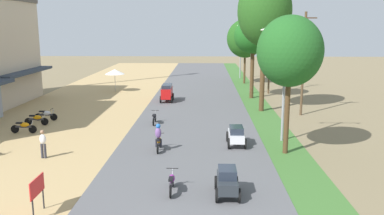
{
  "coord_description": "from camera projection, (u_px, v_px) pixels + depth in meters",
  "views": [
    {
      "loc": [
        0.83,
        -11.22,
        7.28
      ],
      "look_at": [
        -0.1,
        17.54,
        1.51
      ],
      "focal_mm": 37.89,
      "sensor_mm": 36.0,
      "label": 1
    }
  ],
  "objects": [
    {
      "name": "utility_pole_far",
      "position": [
        303.0,
        62.0,
        33.07
      ],
      "size": [
        1.8,
        0.2,
        8.46
      ],
      "color": "brown",
      "rests_on": "ground"
    },
    {
      "name": "car_sedan_white",
      "position": [
        236.0,
        135.0,
        24.92
      ],
      "size": [
        1.1,
        2.26,
        1.19
      ],
      "color": "silver",
      "rests_on": "road_strip"
    },
    {
      "name": "car_hatchback_charcoal",
      "position": [
        227.0,
        181.0,
        17.48
      ],
      "size": [
        1.04,
        2.0,
        1.23
      ],
      "color": "#282D33",
      "rests_on": "road_strip"
    },
    {
      "name": "parked_motorbike_fourth",
      "position": [
        24.0,
        126.0,
        27.82
      ],
      "size": [
        1.8,
        0.54,
        0.94
      ],
      "color": "black",
      "rests_on": "dirt_shoulder"
    },
    {
      "name": "motorbike_ahead_second",
      "position": [
        172.0,
        181.0,
        17.88
      ],
      "size": [
        0.54,
        1.8,
        0.94
      ],
      "color": "black",
      "rests_on": "road_strip"
    },
    {
      "name": "median_tree_third",
      "position": [
        253.0,
        37.0,
        40.47
      ],
      "size": [
        3.81,
        3.81,
        8.06
      ],
      "color": "#4C351E",
      "rests_on": "median_strip"
    },
    {
      "name": "motorbike_ahead_fourth",
      "position": [
        154.0,
        117.0,
        30.48
      ],
      "size": [
        0.54,
        1.8,
        0.94
      ],
      "color": "black",
      "rests_on": "road_strip"
    },
    {
      "name": "median_tree_second",
      "position": [
        265.0,
        12.0,
        33.66
      ],
      "size": [
        4.52,
        4.52,
        11.41
      ],
      "color": "#4C351E",
      "rests_on": "median_strip"
    },
    {
      "name": "streetlamp_near",
      "position": [
        285.0,
        76.0,
        25.3
      ],
      "size": [
        3.16,
        0.2,
        7.24
      ],
      "color": "gray",
      "rests_on": "median_strip"
    },
    {
      "name": "median_tree_nearest",
      "position": [
        290.0,
        52.0,
        22.4
      ],
      "size": [
        3.67,
        3.67,
        7.87
      ],
      "color": "#4C351E",
      "rests_on": "median_strip"
    },
    {
      "name": "streetlamp_mid",
      "position": [
        251.0,
        54.0,
        43.66
      ],
      "size": [
        3.16,
        0.2,
        7.52
      ],
      "color": "gray",
      "rests_on": "median_strip"
    },
    {
      "name": "utility_pole_near",
      "position": [
        270.0,
        48.0,
        43.91
      ],
      "size": [
        1.8,
        0.2,
        9.62
      ],
      "color": "brown",
      "rests_on": "ground"
    },
    {
      "name": "car_van_red",
      "position": [
        167.0,
        92.0,
        39.5
      ],
      "size": [
        1.19,
        2.41,
        1.67
      ],
      "color": "red",
      "rests_on": "road_strip"
    },
    {
      "name": "street_signboard",
      "position": [
        37.0,
        189.0,
        15.67
      ],
      "size": [
        0.06,
        1.3,
        1.5
      ],
      "color": "#262628",
      "rests_on": "dirt_shoulder"
    },
    {
      "name": "parked_motorbike_sixth",
      "position": [
        46.0,
        114.0,
        31.61
      ],
      "size": [
        1.8,
        0.54,
        0.94
      ],
      "color": "black",
      "rests_on": "dirt_shoulder"
    },
    {
      "name": "streetlamp_far",
      "position": [
        241.0,
        48.0,
        56.91
      ],
      "size": [
        3.16,
        0.2,
        7.23
      ],
      "color": "gray",
      "rests_on": "median_strip"
    },
    {
      "name": "pedestrian_on_shoulder",
      "position": [
        43.0,
        143.0,
        22.44
      ],
      "size": [
        0.38,
        0.27,
        1.62
      ],
      "color": "#33333D",
      "rests_on": "dirt_shoulder"
    },
    {
      "name": "vendor_umbrella",
      "position": [
        115.0,
        72.0,
        45.37
      ],
      "size": [
        2.2,
        2.2,
        2.52
      ],
      "color": "#99999E",
      "rests_on": "dirt_shoulder"
    },
    {
      "name": "median_tree_fourth",
      "position": [
        245.0,
        39.0,
        51.31
      ],
      "size": [
        4.68,
        4.68,
        8.17
      ],
      "color": "#4C351E",
      "rests_on": "median_strip"
    },
    {
      "name": "motorbike_ahead_third",
      "position": [
        159.0,
        138.0,
        23.76
      ],
      "size": [
        0.54,
        1.8,
        1.66
      ],
      "color": "black",
      "rests_on": "road_strip"
    },
    {
      "name": "parked_motorbike_fifth",
      "position": [
        37.0,
        119.0,
        30.07
      ],
      "size": [
        1.8,
        0.54,
        0.94
      ],
      "color": "black",
      "rests_on": "dirt_shoulder"
    }
  ]
}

